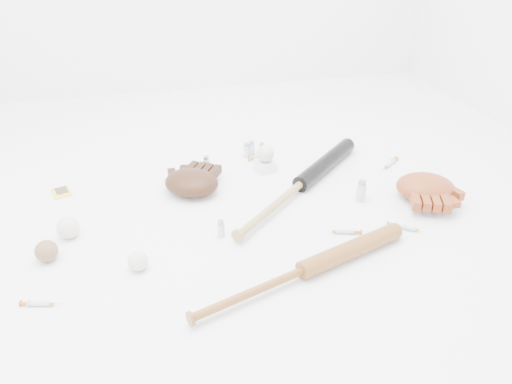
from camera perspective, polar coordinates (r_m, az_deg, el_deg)
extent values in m
plane|color=white|center=(1.90, -1.01, -2.05)|extent=(3.00, 3.00, 0.00)
cube|color=yellow|center=(2.16, -21.35, -0.03)|extent=(0.09, 0.11, 0.01)
cube|color=white|center=(2.17, 1.07, 3.02)|extent=(0.09, 0.09, 0.04)
sphere|color=beige|center=(2.15, 1.08, 4.43)|extent=(0.07, 0.07, 0.07)
sphere|color=beige|center=(1.85, -20.67, -3.84)|extent=(0.08, 0.08, 0.08)
sphere|color=beige|center=(2.01, -7.36, 0.87)|extent=(0.07, 0.07, 0.07)
sphere|color=beige|center=(1.63, -13.33, -7.68)|extent=(0.07, 0.07, 0.07)
sphere|color=brown|center=(1.76, -22.83, -6.24)|extent=(0.07, 0.07, 0.07)
cylinder|color=#B4BDC6|center=(2.31, 0.67, 4.92)|extent=(0.02, 0.02, 0.06)
cylinder|color=#B4BDC6|center=(2.29, -1.12, 4.82)|extent=(0.03, 0.03, 0.07)
cylinder|color=#B4BDC6|center=(2.16, -5.68, 3.17)|extent=(0.03, 0.03, 0.08)
cylinder|color=#B4BDC6|center=(1.98, 11.93, 0.12)|extent=(0.04, 0.04, 0.09)
cylinder|color=#B4BDC6|center=(1.74, -4.03, -4.18)|extent=(0.03, 0.03, 0.06)
cylinder|color=#B4BDC6|center=(2.29, -0.50, 4.95)|extent=(0.03, 0.03, 0.08)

